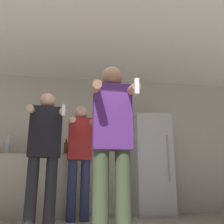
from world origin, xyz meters
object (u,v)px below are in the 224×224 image
at_px(bottle_green_wine, 66,148).
at_px(bottle_amber_bourbon, 7,145).
at_px(person_spectator_back, 80,153).
at_px(person_man_side, 44,148).
at_px(person_woman_foreground, 112,141).
at_px(refrigerator, 151,164).

height_order(bottle_green_wine, bottle_amber_bourbon, bottle_amber_bourbon).
bearing_deg(person_spectator_back, person_man_side, -123.63).
bearing_deg(bottle_amber_bourbon, person_woman_foreground, -53.32).
bearing_deg(refrigerator, bottle_amber_bourbon, -178.16).
bearing_deg(bottle_green_wine, refrigerator, 3.02).
xyz_separation_m(bottle_green_wine, person_spectator_back, (0.23, -0.41, -0.12)).
height_order(refrigerator, person_man_side, refrigerator).
relative_size(bottle_green_wine, person_woman_foreground, 0.16).
height_order(bottle_amber_bourbon, person_man_side, person_man_side).
height_order(person_woman_foreground, person_man_side, person_man_side).
bearing_deg(refrigerator, person_man_side, -145.95).
bearing_deg(person_woman_foreground, person_man_side, 129.05).
height_order(bottle_amber_bourbon, person_spectator_back, person_spectator_back).
bearing_deg(bottle_amber_bourbon, person_spectator_back, -19.03).
relative_size(person_man_side, person_spectator_back, 0.98).
bearing_deg(person_man_side, person_woman_foreground, -50.95).
relative_size(bottle_amber_bourbon, person_spectator_back, 0.19).
bearing_deg(bottle_green_wine, bottle_amber_bourbon, 180.00).
xyz_separation_m(refrigerator, bottle_amber_bourbon, (-2.47, -0.08, 0.28)).
bearing_deg(bottle_amber_bourbon, person_man_side, -55.44).
distance_m(bottle_amber_bourbon, person_spectator_back, 1.27).
relative_size(person_woman_foreground, person_spectator_back, 0.97).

